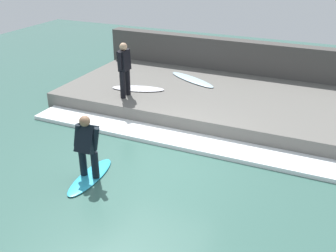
{
  "coord_description": "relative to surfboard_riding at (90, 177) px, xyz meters",
  "views": [
    {
      "loc": [
        -7.27,
        -3.52,
        4.81
      ],
      "look_at": [
        0.6,
        0.0,
        0.7
      ],
      "focal_mm": 42.0,
      "sensor_mm": 36.0,
      "label": 1
    }
  ],
  "objects": [
    {
      "name": "surfer_waiting_near",
      "position": [
        3.67,
        1.16,
        1.36
      ],
      "size": [
        0.56,
        0.26,
        1.64
      ],
      "color": "black",
      "rests_on": "concrete_ledge"
    },
    {
      "name": "wave_foam_crest",
      "position": [
        2.43,
        -1.08,
        0.02
      ],
      "size": [
        0.91,
        8.78,
        0.11
      ],
      "primitive_type": "cube",
      "color": "white",
      "rests_on": "ground_plane"
    },
    {
      "name": "surfboard_spare",
      "position": [
        5.9,
        -0.16,
        0.47
      ],
      "size": [
        1.38,
        2.02,
        0.06
      ],
      "color": "silver",
      "rests_on": "concrete_ledge"
    },
    {
      "name": "ground_plane",
      "position": [
        1.22,
        -1.08,
        -0.03
      ],
      "size": [
        28.0,
        28.0,
        0.0
      ],
      "primitive_type": "plane",
      "color": "#386056"
    },
    {
      "name": "surfboard_waiting_near",
      "position": [
        4.36,
        1.1,
        0.47
      ],
      "size": [
        0.97,
        1.77,
        0.06
      ],
      "color": "silver",
      "rests_on": "concrete_ledge"
    },
    {
      "name": "concrete_ledge",
      "position": [
        5.08,
        -1.08,
        0.2
      ],
      "size": [
        4.4,
        9.24,
        0.47
      ],
      "primitive_type": "cube",
      "color": "#66635E",
      "rests_on": "ground_plane"
    },
    {
      "name": "surfboard_riding",
      "position": [
        0.0,
        0.0,
        0.0
      ],
      "size": [
        1.66,
        0.56,
        0.06
      ],
      "color": "#2DADD1",
      "rests_on": "ground_plane"
    },
    {
      "name": "back_wall",
      "position": [
        7.53,
        -1.08,
        0.77
      ],
      "size": [
        0.5,
        9.7,
        1.59
      ],
      "primitive_type": "cube",
      "color": "#474442",
      "rests_on": "ground_plane"
    },
    {
      "name": "surfer_riding",
      "position": [
        0.0,
        0.0,
        0.83
      ],
      "size": [
        0.49,
        0.67,
        1.45
      ],
      "color": "black",
      "rests_on": "surfboard_riding"
    }
  ]
}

